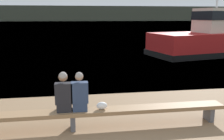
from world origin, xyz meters
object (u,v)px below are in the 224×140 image
at_px(person_right, 80,94).
at_px(person_left, 64,94).
at_px(tugboat_red, 213,40).
at_px(bench_main, 73,114).
at_px(shopping_bag, 102,106).

bearing_deg(person_right, person_left, -179.74).
distance_m(person_right, tugboat_red, 15.09).
height_order(person_left, tugboat_red, tugboat_red).
xyz_separation_m(bench_main, tugboat_red, (10.28, 11.22, 0.66)).
height_order(shopping_bag, tugboat_red, tugboat_red).
bearing_deg(person_left, bench_main, -0.87).
bearing_deg(person_left, shopping_bag, -0.29).
height_order(bench_main, shopping_bag, shopping_bag).
bearing_deg(shopping_bag, person_left, 179.71).
distance_m(shopping_bag, tugboat_red, 14.74).
height_order(person_left, person_right, person_left).
xyz_separation_m(bench_main, person_right, (0.19, 0.00, 0.50)).
xyz_separation_m(bench_main, person_left, (-0.20, 0.00, 0.53)).
bearing_deg(person_left, tugboat_red, 46.94).
height_order(bench_main, person_right, person_right).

